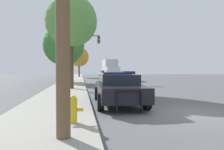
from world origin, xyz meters
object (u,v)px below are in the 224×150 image
police_car (118,88)px  tree_sidewalk_mid (64,45)px  tree_sidewalk_far (79,57)px  fire_hydrant (73,108)px  car_background_distant (105,74)px  traffic_light (82,49)px  box_truck (110,68)px  car_background_oncoming (128,76)px  tree_sidewalk_near (71,21)px

police_car → tree_sidewalk_mid: (-3.71, 16.57, 3.71)m
police_car → tree_sidewalk_far: bearing=-84.6°
police_car → fire_hydrant: bearing=64.7°
tree_sidewalk_mid → tree_sidewalk_far: bearing=83.6°
police_car → car_background_distant: police_car is taller
traffic_light → tree_sidewalk_far: traffic_light is taller
traffic_light → tree_sidewalk_mid: size_ratio=0.83×
car_background_distant → tree_sidewalk_far: tree_sidewalk_far is taller
fire_hydrant → box_truck: 34.80m
police_car → box_truck: bearing=-95.2°
fire_hydrant → police_car: bearing=62.9°
car_background_oncoming → tree_sidewalk_far: (-6.61, 13.11, 3.18)m
car_background_distant → tree_sidewalk_far: 5.90m
police_car → tree_sidewalk_near: tree_sidewalk_near is taller
police_car → tree_sidewalk_mid: 17.38m
car_background_distant → box_truck: 1.91m
fire_hydrant → tree_sidewalk_near: (-0.47, 10.87, 4.73)m
box_truck → tree_sidewalk_mid: tree_sidewalk_mid is taller
box_truck → tree_sidewalk_near: (-6.17, -23.43, 3.49)m
fire_hydrant → traffic_light: bearing=88.8°
traffic_light → car_background_distant: traffic_light is taller
fire_hydrant → tree_sidewalk_mid: 20.85m
car_background_oncoming → tree_sidewalk_mid: 9.36m
police_car → tree_sidewalk_near: 8.71m
car_background_oncoming → traffic_light: bearing=19.5°
fire_hydrant → tree_sidewalk_near: bearing=92.5°
fire_hydrant → tree_sidewalk_near: tree_sidewalk_near is taller
car_background_distant → car_background_oncoming: 13.27m
traffic_light → car_background_oncoming: 7.34m
police_car → tree_sidewalk_mid: bearing=-75.6°
fire_hydrant → traffic_light: size_ratio=0.14×
fire_hydrant → car_background_distant: car_background_distant is taller
fire_hydrant → tree_sidewalk_far: 35.79m
tree_sidewalk_far → traffic_light: bearing=-88.2°
car_background_oncoming → tree_sidewalk_mid: tree_sidewalk_mid is taller
fire_hydrant → car_background_oncoming: size_ratio=0.18×
police_car → traffic_light: size_ratio=0.92×
traffic_light → tree_sidewalk_mid: bearing=175.8°
police_car → tree_sidewalk_far: tree_sidewalk_far is taller
police_car → tree_sidewalk_far: size_ratio=0.92×
car_background_distant → box_truck: size_ratio=0.59×
traffic_light → car_background_oncoming: size_ratio=1.29×
car_background_oncoming → box_truck: size_ratio=0.56×
box_truck → traffic_light: bearing=68.7°
fire_hydrant → car_background_oncoming: bearing=73.8°
tree_sidewalk_near → tree_sidewalk_far: tree_sidewalk_near is taller
box_truck → fire_hydrant: bearing=79.8°
car_background_distant → car_background_oncoming: car_background_distant is taller
fire_hydrant → tree_sidewalk_near: 11.86m
fire_hydrant → tree_sidewalk_far: bearing=90.1°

